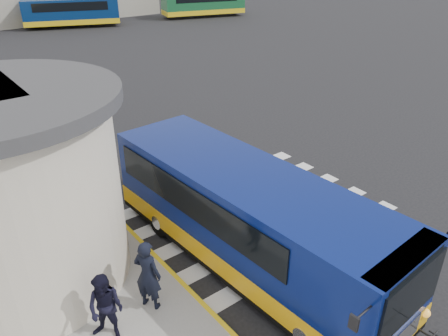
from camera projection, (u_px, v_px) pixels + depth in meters
ground at (247, 198)px, 14.74m from camera, size 140.00×140.00×0.00m
curb_strip at (85, 186)px, 15.29m from camera, size 0.12×34.00×0.16m
crosswalk at (251, 214)px, 13.90m from camera, size 8.00×5.35×0.01m
depot_building at (33, 0)px, 46.38m from camera, size 26.40×8.40×4.20m
transit_bus at (249, 222)px, 11.28m from camera, size 3.45×9.59×2.67m
pedestrian_a at (148, 275)px, 9.83m from camera, size 0.71×0.79×1.81m
pedestrian_b at (106, 308)px, 9.05m from camera, size 0.98×1.01×1.64m
far_bus_a at (71, 11)px, 42.89m from camera, size 9.27×5.52×2.31m
far_bus_b at (203, 3)px, 48.73m from camera, size 9.46×4.90×2.35m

